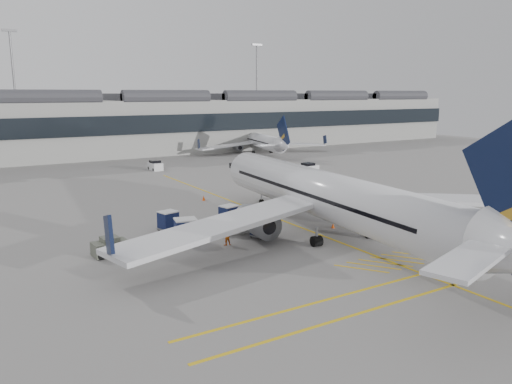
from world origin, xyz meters
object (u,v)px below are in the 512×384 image
belt_loader (238,225)px  pushback_tug (110,247)px  baggage_cart_a (262,226)px  ramp_agent_a (241,216)px  airliner_main (332,198)px  ramp_agent_b (226,236)px

belt_loader → pushback_tug: (-11.88, -0.65, 0.07)m
belt_loader → baggage_cart_a: belt_loader is taller
belt_loader → baggage_cart_a: bearing=-67.5°
ramp_agent_a → pushback_tug: 13.37m
airliner_main → ramp_agent_b: bearing=170.4°
belt_loader → ramp_agent_a: belt_loader is taller
airliner_main → belt_loader: size_ratio=9.00×
ramp_agent_a → ramp_agent_b: ramp_agent_a is taller
ramp_agent_a → pushback_tug: bearing=174.5°
belt_loader → ramp_agent_a: bearing=54.7°
belt_loader → ramp_agent_b: (-2.87, -3.07, 0.18)m
ramp_agent_b → pushback_tug: (-9.00, 2.41, -0.11)m
ramp_agent_b → baggage_cart_a: bearing=-167.7°
baggage_cart_a → pushback_tug: (-12.83, 1.89, -0.32)m
baggage_cart_a → ramp_agent_b: (-3.82, -0.52, -0.21)m
baggage_cart_a → ramp_agent_b: bearing=168.9°
belt_loader → airliner_main: bearing=-38.9°
airliner_main → pushback_tug: (-18.21, 4.85, -2.81)m
airliner_main → ramp_agent_b: (-9.21, 2.44, -2.70)m
airliner_main → baggage_cart_a: (-5.39, 2.96, -2.49)m
airliner_main → ramp_agent_a: (-5.05, 7.19, -2.54)m
ramp_agent_a → ramp_agent_b: size_ratio=1.20×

